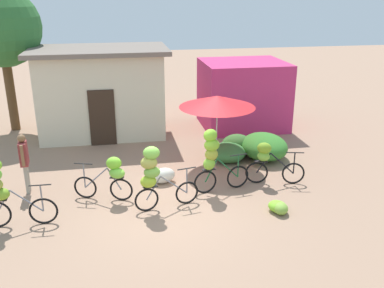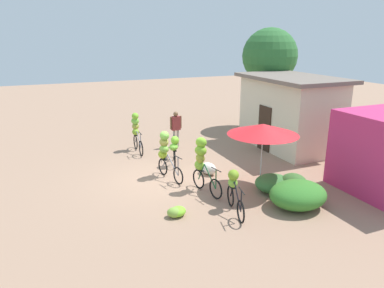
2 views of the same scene
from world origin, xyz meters
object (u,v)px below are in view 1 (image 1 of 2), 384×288
(shop_pink, at_px, (243,94))
(bicycle_by_shop, at_px, (214,156))
(tree_behind_building, at_px, (1,28))
(bicycle_near_pile, at_px, (111,175))
(building_low, at_px, (102,91))
(produce_sack, at_px, (163,176))
(bicycle_rightmost, at_px, (269,160))
(banana_pile_on_ground, at_px, (279,207))
(market_umbrella, at_px, (217,101))
(bicycle_center_loaded, at_px, (154,173))
(person_vendor, at_px, (24,157))
(bicycle_leftmost, at_px, (2,188))

(shop_pink, bearing_deg, bicycle_by_shop, -113.76)
(tree_behind_building, relative_size, bicycle_near_pile, 3.50)
(tree_behind_building, distance_m, bicycle_near_pile, 8.41)
(building_low, bearing_deg, produce_sack, -70.46)
(produce_sack, bearing_deg, bicycle_near_pile, -150.48)
(bicycle_rightmost, bearing_deg, bicycle_by_shop, -170.48)
(bicycle_near_pile, distance_m, banana_pile_on_ground, 4.36)
(bicycle_by_shop, bearing_deg, banana_pile_on_ground, -45.92)
(market_umbrella, relative_size, bicycle_center_loaded, 1.37)
(bicycle_by_shop, bearing_deg, shop_pink, 66.24)
(bicycle_by_shop, bearing_deg, tree_behind_building, 133.36)
(building_low, distance_m, shop_pink, 5.51)
(building_low, height_order, person_vendor, building_low)
(building_low, relative_size, person_vendor, 2.98)
(bicycle_rightmost, distance_m, banana_pile_on_ground, 1.81)
(bicycle_center_loaded, distance_m, banana_pile_on_ground, 3.22)
(tree_behind_building, xyz_separation_m, market_umbrella, (7.01, -4.93, -1.85))
(bicycle_leftmost, distance_m, bicycle_center_loaded, 3.48)
(tree_behind_building, xyz_separation_m, bicycle_near_pile, (3.75, -6.82, -3.18))
(bicycle_leftmost, height_order, bicycle_near_pile, bicycle_leftmost)
(bicycle_near_pile, relative_size, bicycle_center_loaded, 0.90)
(produce_sack, relative_size, person_vendor, 0.42)
(shop_pink, height_order, bicycle_rightmost, shop_pink)
(tree_behind_building, height_order, banana_pile_on_ground, tree_behind_building)
(building_low, relative_size, bicycle_near_pile, 3.22)
(building_low, bearing_deg, bicycle_center_loaded, -78.33)
(bicycle_near_pile, xyz_separation_m, bicycle_by_shop, (2.71, -0.03, 0.35))
(bicycle_near_pile, height_order, bicycle_by_shop, bicycle_by_shop)
(tree_behind_building, xyz_separation_m, banana_pile_on_ground, (7.83, -8.25, -3.76))
(bicycle_near_pile, xyz_separation_m, bicycle_center_loaded, (1.05, -0.73, 0.28))
(shop_pink, relative_size, bicycle_by_shop, 1.76)
(tree_behind_building, relative_size, bicycle_rightmost, 3.27)
(shop_pink, xyz_separation_m, banana_pile_on_ground, (-1.16, -7.13, -1.16))
(market_umbrella, distance_m, bicycle_near_pile, 4.00)
(shop_pink, distance_m, produce_sack, 6.26)
(bicycle_center_loaded, bearing_deg, building_low, 101.67)
(bicycle_near_pile, distance_m, bicycle_rightmost, 4.38)
(building_low, distance_m, bicycle_leftmost, 6.97)
(shop_pink, xyz_separation_m, bicycle_near_pile, (-5.23, -5.69, -0.58))
(banana_pile_on_ground, bearing_deg, building_low, 121.45)
(market_umbrella, height_order, bicycle_rightmost, market_umbrella)
(bicycle_by_shop, bearing_deg, person_vendor, 169.42)
(building_low, xyz_separation_m, bicycle_near_pile, (0.27, -5.67, -0.93))
(tree_behind_building, xyz_separation_m, bicycle_center_loaded, (4.80, -7.55, -2.89))
(shop_pink, bearing_deg, building_low, -179.79)
(tree_behind_building, distance_m, produce_sack, 8.75)
(market_umbrella, relative_size, banana_pile_on_ground, 3.32)
(market_umbrella, xyz_separation_m, bicycle_leftmost, (-5.68, -2.81, -1.06))
(bicycle_near_pile, bearing_deg, shop_pink, 47.42)
(market_umbrella, xyz_separation_m, bicycle_near_pile, (-3.26, -1.90, -1.33))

